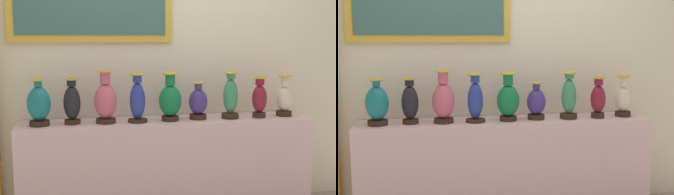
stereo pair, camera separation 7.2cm
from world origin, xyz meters
TOP-DOWN VIEW (x-y plane):
  - display_shelf at (0.00, 0.00)m, footprint 2.42×0.42m
  - back_wall at (-0.02, 0.27)m, footprint 3.82×0.14m
  - vase_teal at (-1.02, -0.03)m, footprint 0.18×0.18m
  - vase_onyx at (-0.77, -0.02)m, footprint 0.13×0.13m
  - vase_rose at (-0.51, -0.03)m, footprint 0.18×0.18m
  - vase_cobalt at (-0.26, -0.04)m, footprint 0.16×0.16m
  - vase_emerald at (0.01, -0.04)m, footprint 0.18×0.18m
  - vase_indigo at (0.25, -0.01)m, footprint 0.16×0.16m
  - vase_jade at (0.53, -0.04)m, footprint 0.14×0.14m
  - vase_burgundy at (0.78, -0.05)m, footprint 0.13×0.13m
  - vase_ivory at (1.02, -0.02)m, footprint 0.13×0.13m

SIDE VIEW (x-z plane):
  - display_shelf at x=0.00m, z-range 0.00..0.82m
  - vase_indigo at x=0.25m, z-range 0.80..1.11m
  - vase_ivory at x=1.02m, z-range 0.79..1.14m
  - vase_burgundy at x=0.78m, z-range 0.81..1.15m
  - vase_teal at x=-1.02m, z-range 0.80..1.16m
  - vase_onyx at x=-0.77m, z-range 0.80..1.16m
  - vase_emerald at x=0.01m, z-range 0.79..1.19m
  - vase_cobalt at x=-0.26m, z-range 0.79..1.19m
  - vase_rose at x=-0.51m, z-range 0.78..1.21m
  - vase_jade at x=0.53m, z-range 0.80..1.19m
  - back_wall at x=-0.02m, z-range 0.01..2.62m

